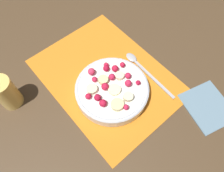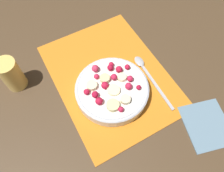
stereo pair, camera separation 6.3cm
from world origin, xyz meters
name	(u,v)px [view 2 (the right image)]	position (x,y,z in m)	size (l,w,h in m)	color
ground_plane	(110,76)	(0.00, 0.00, 0.00)	(3.00, 3.00, 0.00)	#4C3823
placemat	(110,76)	(0.00, 0.00, 0.00)	(0.45, 0.34, 0.01)	orange
fruit_bowl	(112,89)	(-0.06, 0.03, 0.03)	(0.22, 0.22, 0.06)	silver
spoon	(146,72)	(-0.04, -0.11, 0.01)	(0.21, 0.03, 0.01)	#B2B2B7
drinking_glass	(11,74)	(0.12, 0.27, 0.05)	(0.06, 0.06, 0.11)	#F4CC66
napkin	(207,125)	(-0.28, -0.16, 0.00)	(0.17, 0.16, 0.01)	slate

